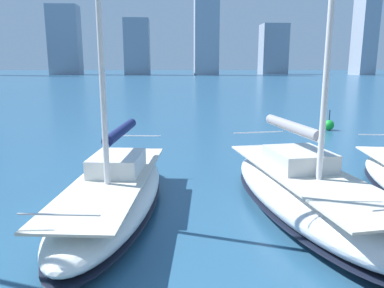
% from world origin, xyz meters
% --- Properties ---
extents(city_skyline, '(170.36, 24.52, 52.59)m').
position_xyz_m(city_skyline, '(-3.25, -159.61, 18.90)').
color(city_skyline, '#8D98A7').
rests_on(city_skyline, ground).
extents(sailboat_grey, '(3.86, 9.08, 9.64)m').
position_xyz_m(sailboat_grey, '(-3.55, -6.42, 0.74)').
color(sailboat_grey, white).
rests_on(sailboat_grey, ground).
extents(sailboat_navy, '(3.37, 9.03, 12.27)m').
position_xyz_m(sailboat_navy, '(2.11, -6.94, 0.69)').
color(sailboat_navy, white).
rests_on(sailboat_navy, ground).
extents(channel_buoy, '(0.70, 0.70, 1.40)m').
position_xyz_m(channel_buoy, '(-10.45, -20.80, 0.36)').
color(channel_buoy, green).
rests_on(channel_buoy, ground).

